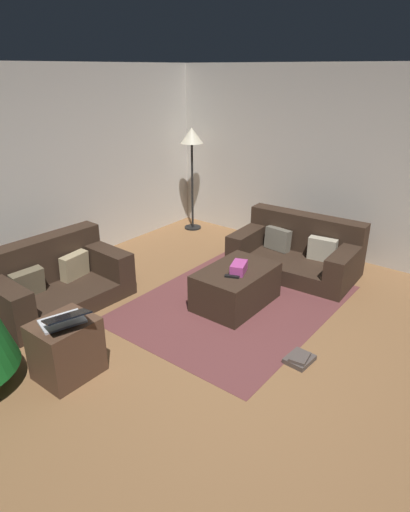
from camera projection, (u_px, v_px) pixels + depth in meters
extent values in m
plane|color=brown|center=(227.00, 363.00, 4.08)|extent=(6.40, 6.40, 0.00)
cube|color=beige|center=(20.00, 177.00, 5.35)|extent=(6.40, 0.12, 2.60)
cube|color=beige|center=(366.00, 168.00, 5.84)|extent=(0.12, 6.40, 2.60)
cube|color=#332319|center=(61.00, 297.00, 5.05)|extent=(1.55, 0.95, 0.20)
cube|color=#332319|center=(41.00, 260.00, 5.10)|extent=(1.52, 0.30, 0.53)
cube|color=#332319|center=(104.00, 259.00, 5.40)|extent=(0.28, 0.90, 0.32)
cube|color=#332319|center=(3.00, 297.00, 4.50)|extent=(0.28, 0.90, 0.32)
cube|color=tan|center=(75.00, 266.00, 5.24)|extent=(0.37, 0.18, 0.31)
cube|color=brown|center=(27.00, 283.00, 4.82)|extent=(0.37, 0.17, 0.31)
cube|color=#332319|center=(293.00, 265.00, 5.85)|extent=(1.00, 1.64, 0.21)
cube|color=#332319|center=(306.00, 232.00, 5.96)|extent=(0.32, 1.60, 0.51)
cube|color=#332319|center=(346.00, 260.00, 5.40)|extent=(0.93, 0.29, 0.27)
cube|color=#332319|center=(250.00, 238.00, 6.11)|extent=(0.93, 0.29, 0.27)
cube|color=#BCB299|center=(322.00, 249.00, 5.69)|extent=(0.17, 0.37, 0.30)
cube|color=#716B5B|center=(278.00, 239.00, 6.02)|extent=(0.18, 0.37, 0.31)
cube|color=#332319|center=(236.00, 287.00, 5.03)|extent=(0.96, 0.64, 0.44)
cube|color=#B23F8C|center=(239.00, 268.00, 4.85)|extent=(0.29, 0.23, 0.11)
cube|color=black|center=(232.00, 276.00, 4.75)|extent=(0.11, 0.17, 0.02)
cube|color=#4C3323|center=(66.00, 349.00, 3.84)|extent=(0.52, 0.44, 0.54)
cube|color=silver|center=(62.00, 321.00, 3.73)|extent=(0.41, 0.34, 0.02)
cube|color=black|center=(67.00, 317.00, 3.56)|extent=(0.41, 0.33, 0.09)
cube|color=#4C423D|center=(299.00, 359.00, 4.10)|extent=(0.28, 0.23, 0.05)
cube|color=#4C423D|center=(300.00, 357.00, 4.07)|extent=(0.23, 0.18, 0.03)
cylinder|color=black|center=(193.00, 227.00, 7.51)|extent=(0.28, 0.28, 0.02)
cylinder|color=black|center=(192.00, 187.00, 7.23)|extent=(0.04, 0.04, 1.43)
cone|color=beige|center=(192.00, 135.00, 6.90)|extent=(0.36, 0.36, 0.24)
cube|color=brown|center=(235.00, 303.00, 5.12)|extent=(2.60, 2.00, 0.01)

